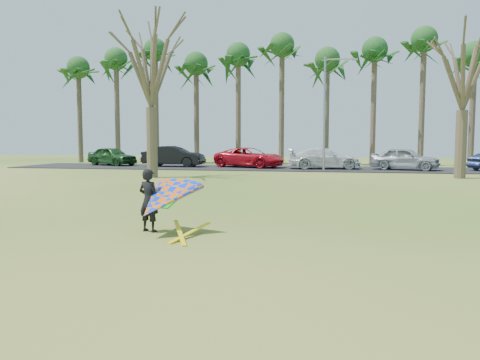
% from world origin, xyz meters
% --- Properties ---
extents(ground, '(100.00, 100.00, 0.00)m').
position_xyz_m(ground, '(0.00, 0.00, 0.00)').
color(ground, '#245613').
rests_on(ground, ground).
extents(parking_strip, '(46.00, 7.00, 0.06)m').
position_xyz_m(parking_strip, '(0.00, 25.00, 0.03)').
color(parking_strip, black).
rests_on(parking_strip, ground).
extents(palm_0, '(4.84, 4.84, 10.84)m').
position_xyz_m(palm_0, '(-22.00, 31.00, 9.17)').
color(palm_0, '#443729').
rests_on(palm_0, ground).
extents(palm_1, '(4.84, 4.84, 11.54)m').
position_xyz_m(palm_1, '(-18.00, 31.00, 9.85)').
color(palm_1, brown).
rests_on(palm_1, ground).
extents(palm_2, '(4.84, 4.84, 12.24)m').
position_xyz_m(palm_2, '(-14.00, 31.00, 10.52)').
color(palm_2, '#493A2C').
rests_on(palm_2, ground).
extents(palm_3, '(4.84, 4.84, 10.84)m').
position_xyz_m(palm_3, '(-10.00, 31.00, 9.17)').
color(palm_3, '#49392C').
rests_on(palm_3, ground).
extents(palm_4, '(4.84, 4.84, 11.54)m').
position_xyz_m(palm_4, '(-6.00, 31.00, 9.85)').
color(palm_4, '#4D3E2E').
rests_on(palm_4, ground).
extents(palm_5, '(4.84, 4.84, 12.24)m').
position_xyz_m(palm_5, '(-2.00, 31.00, 10.52)').
color(palm_5, '#4E3F2E').
rests_on(palm_5, ground).
extents(palm_6, '(4.84, 4.84, 10.84)m').
position_xyz_m(palm_6, '(2.00, 31.00, 9.17)').
color(palm_6, '#493D2C').
rests_on(palm_6, ground).
extents(palm_7, '(4.84, 4.84, 11.54)m').
position_xyz_m(palm_7, '(6.00, 31.00, 9.85)').
color(palm_7, brown).
rests_on(palm_7, ground).
extents(palm_8, '(4.84, 4.84, 12.24)m').
position_xyz_m(palm_8, '(10.00, 31.00, 10.52)').
color(palm_8, '#4B3B2D').
rests_on(palm_8, ground).
extents(palm_9, '(4.84, 4.84, 10.84)m').
position_xyz_m(palm_9, '(14.00, 31.00, 9.17)').
color(palm_9, '#46362A').
rests_on(palm_9, ground).
extents(bare_tree_left, '(6.60, 6.60, 9.70)m').
position_xyz_m(bare_tree_left, '(-8.00, 15.00, 6.92)').
color(bare_tree_left, '#4A3C2C').
rests_on(bare_tree_left, ground).
extents(bare_tree_right, '(6.27, 6.27, 9.21)m').
position_xyz_m(bare_tree_right, '(10.00, 18.00, 6.57)').
color(bare_tree_right, brown).
rests_on(bare_tree_right, ground).
extents(streetlight, '(2.28, 0.18, 8.00)m').
position_xyz_m(streetlight, '(2.16, 22.00, 4.46)').
color(streetlight, gray).
rests_on(streetlight, ground).
extents(car_0, '(5.02, 3.43, 1.59)m').
position_xyz_m(car_0, '(-16.04, 25.80, 0.85)').
color(car_0, '#1B441B').
rests_on(car_0, parking_strip).
extents(car_1, '(5.15, 1.93, 1.68)m').
position_xyz_m(car_1, '(-10.22, 25.09, 0.90)').
color(car_1, black).
rests_on(car_1, parking_strip).
extents(car_2, '(6.22, 4.37, 1.58)m').
position_xyz_m(car_2, '(-3.92, 25.37, 0.85)').
color(car_2, red).
rests_on(car_2, parking_strip).
extents(car_3, '(5.70, 2.96, 1.58)m').
position_xyz_m(car_3, '(1.98, 24.57, 0.85)').
color(car_3, silver).
rests_on(car_3, parking_strip).
extents(car_4, '(5.18, 3.30, 1.64)m').
position_xyz_m(car_4, '(7.82, 24.45, 0.88)').
color(car_4, '#9498A1').
rests_on(car_4, parking_strip).
extents(kite_flyer, '(2.13, 2.39, 2.02)m').
position_xyz_m(kite_flyer, '(-1.37, -0.86, 0.84)').
color(kite_flyer, black).
rests_on(kite_flyer, ground).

